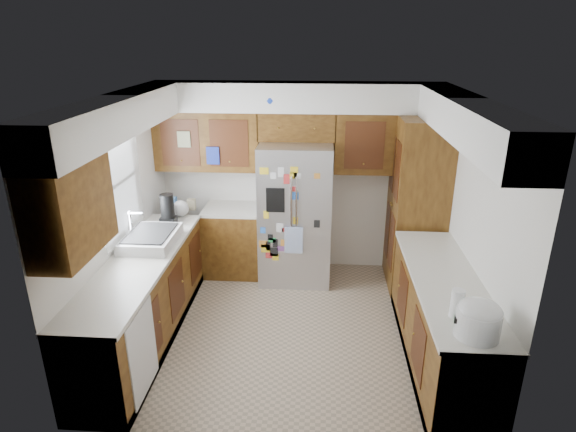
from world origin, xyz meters
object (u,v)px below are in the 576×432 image
object	(u,v)px
pantry	(417,204)
fridge	(295,213)
rice_cooker	(479,318)
paper_towel	(457,304)

from	to	relation	value
pantry	fridge	xyz separation A→B (m)	(-1.50, 0.05, -0.17)
rice_cooker	paper_towel	bearing A→B (deg)	108.98
fridge	rice_cooker	distance (m)	2.99
rice_cooker	fridge	bearing A→B (deg)	120.13
fridge	paper_towel	bearing A→B (deg)	-58.77
pantry	paper_towel	xyz separation A→B (m)	(-0.09, -2.28, -0.04)
pantry	fridge	world-z (taller)	pantry
rice_cooker	paper_towel	distance (m)	0.27
rice_cooker	paper_towel	world-z (taller)	rice_cooker
pantry	rice_cooker	distance (m)	2.53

